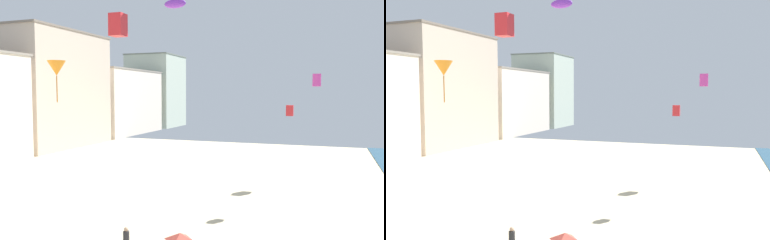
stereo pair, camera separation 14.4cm
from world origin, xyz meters
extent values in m
cube|color=#C6B29E|center=(-30.18, 45.19, 9.24)|extent=(11.21, 18.98, 18.48)
cube|color=slate|center=(-30.18, 45.19, 18.63)|extent=(11.43, 19.36, 0.30)
cube|color=silver|center=(-30.18, 67.18, 6.76)|extent=(10.74, 21.48, 13.53)
cube|color=gray|center=(-30.18, 67.18, 13.68)|extent=(10.96, 21.91, 0.30)
cube|color=#B7C6B2|center=(-30.18, 86.43, 9.21)|extent=(11.75, 13.57, 18.41)
cube|color=slate|center=(-30.18, 86.43, 18.56)|extent=(11.99, 13.84, 0.30)
cylinder|color=#262628|center=(3.35, 10.71, 1.10)|extent=(0.34, 0.34, 0.60)
sphere|color=tan|center=(3.35, 10.71, 1.52)|extent=(0.24, 0.24, 0.24)
pyramid|color=#D14C3D|center=(7.29, 8.59, 2.38)|extent=(1.10, 1.10, 0.35)
ellipsoid|color=purple|center=(2.17, 20.63, 15.56)|extent=(1.76, 0.49, 0.68)
cone|color=orange|center=(-11.24, 23.48, 11.16)|extent=(1.75, 1.75, 1.43)
cylinder|color=#A75C15|center=(-11.24, 23.48, 9.17)|extent=(0.10, 0.10, 2.55)
cube|color=red|center=(10.50, 23.77, 7.43)|extent=(0.53, 0.53, 0.84)
cube|color=#DB3D9E|center=(12.12, 33.74, 10.09)|extent=(0.80, 0.80, 1.26)
cube|color=red|center=(-1.70, 18.74, 13.89)|extent=(1.07, 1.07, 1.67)
camera|label=1|loc=(13.50, -7.12, 8.78)|focal=36.24mm
camera|label=2|loc=(13.64, -7.07, 8.78)|focal=36.24mm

